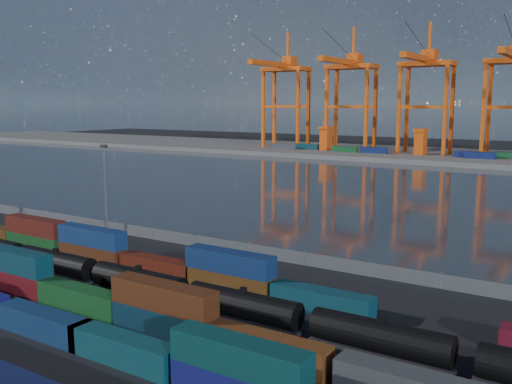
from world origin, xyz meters
The scene contains 11 objects.
ground centered at (0.00, 0.00, 0.00)m, with size 700.00×700.00×0.00m, color black.
harbor_water centered at (0.00, 105.00, 0.01)m, with size 700.00×700.00×0.00m, color #273038.
far_quay centered at (0.00, 210.00, 1.00)m, with size 700.00×70.00×2.00m, color #514F4C.
container_row_mid centered at (11.58, -2.60, 1.83)m, with size 142.34×2.57×5.48m.
container_row_north centered at (-16.10, 11.94, 2.03)m, with size 129.60×2.54×5.42m.
tanker_string centered at (-0.16, 3.63, 2.17)m, with size 107.05×3.02×4.32m.
waterfront_fence centered at (0.00, 28.00, 1.00)m, with size 160.12×0.12×2.20m.
yard_light_mast centered at (-30.00, 26.00, 9.30)m, with size 1.60×0.40×16.60m.
gantry_cranes centered at (-7.50, 203.44, 35.96)m, with size 197.56×43.32×58.66m.
quay_containers centered at (-11.00, 195.46, 3.30)m, with size 172.58×10.99×2.60m.
straddle_carriers centered at (-2.50, 200.00, 7.82)m, with size 140.00×7.00×11.10m.
Camera 1 is at (48.44, -45.21, 23.98)m, focal length 40.00 mm.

